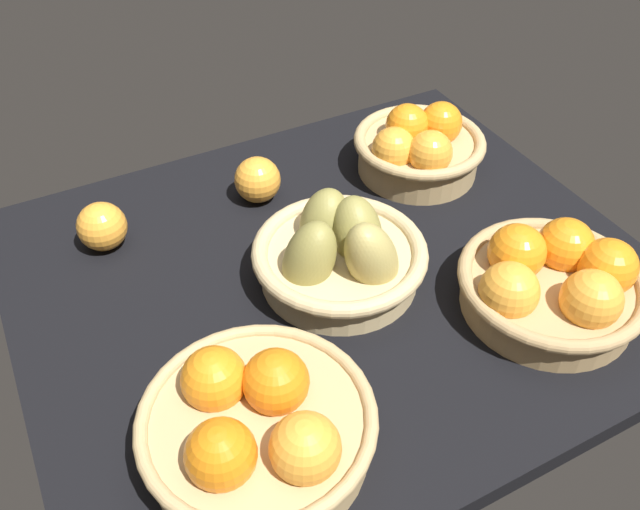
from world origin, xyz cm
name	(u,v)px	position (x,y,z in cm)	size (l,w,h in cm)	color
market_tray	(334,279)	(0.00, 0.00, 1.50)	(84.00, 72.00, 3.00)	black
basket_near_left	(418,147)	(-23.06, -14.65, 7.74)	(20.98, 20.98, 11.27)	tan
basket_far_left	(553,282)	(-21.21, 18.49, 7.39)	(23.76, 23.76, 10.58)	tan
basket_far_right	(257,425)	(20.20, 20.35, 7.26)	(25.06, 25.06, 10.69)	tan
basket_center_pears	(338,255)	(0.39, 1.54, 7.39)	(23.36, 23.36, 13.37)	tan
loose_orange_front_gap	(102,226)	(26.31, -19.95, 6.49)	(6.97, 6.97, 6.97)	#F49E33
loose_orange_back_gap	(258,180)	(2.53, -19.96, 6.54)	(7.08, 7.08, 7.08)	#F49E33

